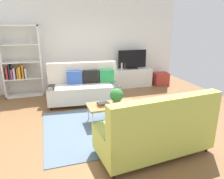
{
  "coord_description": "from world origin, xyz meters",
  "views": [
    {
      "loc": [
        -1.27,
        -4.27,
        2.12
      ],
      "look_at": [
        0.15,
        0.28,
        0.65
      ],
      "focal_mm": 34.2,
      "sensor_mm": 36.0,
      "label": 1
    }
  ],
  "objects_px": {
    "bottle_1": "(125,66)",
    "potted_plant": "(117,96)",
    "couch_beige": "(84,87)",
    "storage_trunk": "(161,79)",
    "bottle_0": "(122,66)",
    "bookshelf": "(21,64)",
    "couch_green": "(155,131)",
    "coffee_table": "(112,105)",
    "table_book_0": "(103,105)",
    "tv": "(132,60)",
    "vase_0": "(115,67)",
    "tv_console": "(132,78)"
  },
  "relations": [
    {
      "from": "couch_green",
      "to": "vase_0",
      "type": "height_order",
      "value": "couch_green"
    },
    {
      "from": "couch_green",
      "to": "vase_0",
      "type": "relative_size",
      "value": 13.65
    },
    {
      "from": "table_book_0",
      "to": "tv",
      "type": "bearing_deg",
      "value": 55.8
    },
    {
      "from": "couch_beige",
      "to": "coffee_table",
      "type": "height_order",
      "value": "couch_beige"
    },
    {
      "from": "tv",
      "to": "bookshelf",
      "type": "relative_size",
      "value": 0.48
    },
    {
      "from": "tv_console",
      "to": "table_book_0",
      "type": "bearing_deg",
      "value": -123.99
    },
    {
      "from": "couch_beige",
      "to": "table_book_0",
      "type": "xyz_separation_m",
      "value": [
        0.16,
        -1.44,
        -0.01
      ]
    },
    {
      "from": "coffee_table",
      "to": "vase_0",
      "type": "distance_m",
      "value": 2.76
    },
    {
      "from": "couch_beige",
      "to": "potted_plant",
      "type": "bearing_deg",
      "value": 112.44
    },
    {
      "from": "couch_green",
      "to": "vase_0",
      "type": "bearing_deg",
      "value": 75.8
    },
    {
      "from": "coffee_table",
      "to": "table_book_0",
      "type": "relative_size",
      "value": 4.58
    },
    {
      "from": "table_book_0",
      "to": "bottle_1",
      "type": "height_order",
      "value": "bottle_1"
    },
    {
      "from": "couch_green",
      "to": "couch_beige",
      "type": "bearing_deg",
      "value": 98.03
    },
    {
      "from": "bookshelf",
      "to": "table_book_0",
      "type": "relative_size",
      "value": 8.75
    },
    {
      "from": "bookshelf",
      "to": "tv",
      "type": "bearing_deg",
      "value": -0.65
    },
    {
      "from": "couch_beige",
      "to": "potted_plant",
      "type": "distance_m",
      "value": 1.56
    },
    {
      "from": "potted_plant",
      "to": "bottle_0",
      "type": "xyz_separation_m",
      "value": [
        1.04,
        2.55,
        0.13
      ]
    },
    {
      "from": "tv_console",
      "to": "potted_plant",
      "type": "distance_m",
      "value": 2.97
    },
    {
      "from": "coffee_table",
      "to": "tv_console",
      "type": "height_order",
      "value": "tv_console"
    },
    {
      "from": "couch_green",
      "to": "tv_console",
      "type": "xyz_separation_m",
      "value": [
        1.21,
        3.95,
        -0.12
      ]
    },
    {
      "from": "coffee_table",
      "to": "potted_plant",
      "type": "bearing_deg",
      "value": -39.1
    },
    {
      "from": "bottle_0",
      "to": "bottle_1",
      "type": "bearing_deg",
      "value": 0.0
    },
    {
      "from": "tv_console",
      "to": "bookshelf",
      "type": "bearing_deg",
      "value": 179.68
    },
    {
      "from": "couch_green",
      "to": "bookshelf",
      "type": "bearing_deg",
      "value": 115.15
    },
    {
      "from": "coffee_table",
      "to": "couch_green",
      "type": "bearing_deg",
      "value": -78.34
    },
    {
      "from": "coffee_table",
      "to": "bottle_1",
      "type": "bearing_deg",
      "value": 63.96
    },
    {
      "from": "tv",
      "to": "table_book_0",
      "type": "height_order",
      "value": "tv"
    },
    {
      "from": "bookshelf",
      "to": "potted_plant",
      "type": "xyz_separation_m",
      "value": [
        2.12,
        -2.61,
        -0.35
      ]
    },
    {
      "from": "bottle_0",
      "to": "table_book_0",
      "type": "bearing_deg",
      "value": -117.92
    },
    {
      "from": "storage_trunk",
      "to": "potted_plant",
      "type": "height_order",
      "value": "potted_plant"
    },
    {
      "from": "table_book_0",
      "to": "bottle_1",
      "type": "xyz_separation_m",
      "value": [
        1.43,
        2.51,
        0.32
      ]
    },
    {
      "from": "tv",
      "to": "table_book_0",
      "type": "distance_m",
      "value": 3.1
    },
    {
      "from": "tv",
      "to": "storage_trunk",
      "type": "xyz_separation_m",
      "value": [
        1.1,
        -0.08,
        -0.73
      ]
    },
    {
      "from": "tv_console",
      "to": "vase_0",
      "type": "bearing_deg",
      "value": 175.07
    },
    {
      "from": "coffee_table",
      "to": "vase_0",
      "type": "xyz_separation_m",
      "value": [
        0.92,
        2.58,
        0.32
      ]
    },
    {
      "from": "couch_beige",
      "to": "tv_console",
      "type": "height_order",
      "value": "couch_beige"
    },
    {
      "from": "bookshelf",
      "to": "vase_0",
      "type": "bearing_deg",
      "value": 0.58
    },
    {
      "from": "bottle_1",
      "to": "potted_plant",
      "type": "bearing_deg",
      "value": -114.11
    },
    {
      "from": "storage_trunk",
      "to": "vase_0",
      "type": "relative_size",
      "value": 3.6
    },
    {
      "from": "vase_0",
      "to": "bookshelf",
      "type": "bearing_deg",
      "value": -179.42
    },
    {
      "from": "bookshelf",
      "to": "bottle_1",
      "type": "distance_m",
      "value": 3.27
    },
    {
      "from": "bookshelf",
      "to": "bottle_0",
      "type": "height_order",
      "value": "bookshelf"
    },
    {
      "from": "storage_trunk",
      "to": "couch_beige",
      "type": "bearing_deg",
      "value": -161.29
    },
    {
      "from": "bottle_1",
      "to": "vase_0",
      "type": "bearing_deg",
      "value": 163.16
    },
    {
      "from": "bottle_0",
      "to": "bottle_1",
      "type": "xyz_separation_m",
      "value": [
        0.11,
        0.0,
        0.0
      ]
    },
    {
      "from": "tv_console",
      "to": "vase_0",
      "type": "relative_size",
      "value": 9.7
    },
    {
      "from": "couch_green",
      "to": "bottle_1",
      "type": "distance_m",
      "value": 4.03
    },
    {
      "from": "storage_trunk",
      "to": "bottle_0",
      "type": "distance_m",
      "value": 1.58
    },
    {
      "from": "vase_0",
      "to": "bottle_1",
      "type": "height_order",
      "value": "bottle_1"
    },
    {
      "from": "bookshelf",
      "to": "potted_plant",
      "type": "bearing_deg",
      "value": -50.97
    }
  ]
}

